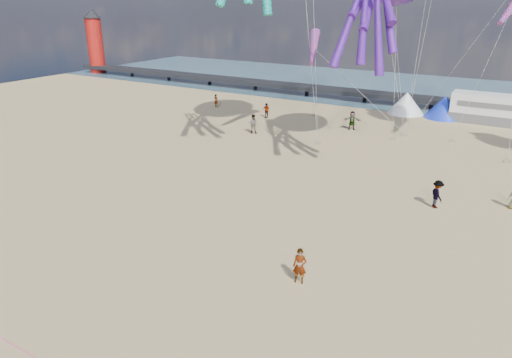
% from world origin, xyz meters
% --- Properties ---
extents(ground, '(120.00, 120.00, 0.00)m').
position_xyz_m(ground, '(0.00, 0.00, 0.00)').
color(ground, tan).
rests_on(ground, ground).
extents(water, '(120.00, 120.00, 0.00)m').
position_xyz_m(water, '(0.00, 55.00, 0.02)').
color(water, '#3B5E72').
rests_on(water, ground).
extents(pier, '(60.00, 3.00, 0.50)m').
position_xyz_m(pier, '(-28.00, 44.00, 1.00)').
color(pier, black).
rests_on(pier, ground).
extents(lighthouse, '(2.60, 2.60, 9.00)m').
position_xyz_m(lighthouse, '(-56.00, 44.00, 4.50)').
color(lighthouse, '#A5140F').
rests_on(lighthouse, ground).
extents(motorhome_0, '(6.60, 2.50, 3.00)m').
position_xyz_m(motorhome_0, '(6.00, 40.00, 1.50)').
color(motorhome_0, silver).
rests_on(motorhome_0, ground).
extents(tent_white, '(4.00, 4.00, 2.40)m').
position_xyz_m(tent_white, '(-2.00, 40.00, 1.20)').
color(tent_white, white).
rests_on(tent_white, ground).
extents(tent_blue, '(4.00, 4.00, 2.40)m').
position_xyz_m(tent_blue, '(2.00, 40.00, 1.20)').
color(tent_blue, '#1933CC').
rests_on(tent_blue, ground).
extents(standing_person, '(0.70, 0.54, 1.71)m').
position_xyz_m(standing_person, '(1.94, 4.11, 0.85)').
color(standing_person, tan).
rests_on(standing_person, ground).
extents(beachgoer_1, '(1.04, 0.84, 1.84)m').
position_xyz_m(beachgoer_1, '(-12.61, 24.31, 0.92)').
color(beachgoer_1, '#7F6659').
rests_on(beachgoer_1, ground).
extents(beachgoer_2, '(1.04, 1.09, 1.77)m').
position_xyz_m(beachgoer_2, '(5.73, 15.67, 0.88)').
color(beachgoer_2, '#7F6659').
rests_on(beachgoer_2, ground).
extents(beachgoer_3, '(1.07, 0.68, 1.59)m').
position_xyz_m(beachgoer_3, '(-14.51, 30.29, 0.80)').
color(beachgoer_3, '#7F6659').
rests_on(beachgoer_3, ground).
extents(beachgoer_4, '(1.16, 0.79, 1.83)m').
position_xyz_m(beachgoer_4, '(-4.89, 30.37, 0.92)').
color(beachgoer_4, '#7F6659').
rests_on(beachgoer_4, ground).
extents(beachgoer_5, '(1.49, 0.63, 1.56)m').
position_xyz_m(beachgoer_5, '(-22.18, 31.78, 0.78)').
color(beachgoer_5, '#7F6659').
rests_on(beachgoer_5, ground).
extents(sandbag_a, '(0.50, 0.35, 0.22)m').
position_xyz_m(sandbag_a, '(-5.79, 24.10, 0.11)').
color(sandbag_a, gray).
rests_on(sandbag_a, ground).
extents(sandbag_b, '(0.50, 0.35, 0.22)m').
position_xyz_m(sandbag_b, '(-0.38, 28.80, 0.11)').
color(sandbag_b, gray).
rests_on(sandbag_b, ground).
extents(sandbag_c, '(0.50, 0.35, 0.22)m').
position_xyz_m(sandbag_c, '(9.07, 27.26, 0.11)').
color(sandbag_c, gray).
rests_on(sandbag_c, ground).
extents(sandbag_d, '(0.50, 0.35, 0.22)m').
position_xyz_m(sandbag_d, '(4.37, 30.82, 0.11)').
color(sandbag_d, gray).
rests_on(sandbag_d, ground).
extents(sandbag_e, '(0.50, 0.35, 0.22)m').
position_xyz_m(sandbag_e, '(0.21, 30.66, 0.11)').
color(sandbag_e, gray).
rests_on(sandbag_e, ground).
extents(windsock_right, '(2.38, 4.41, 4.37)m').
position_xyz_m(windsock_right, '(-6.21, 23.21, 8.32)').
color(windsock_right, red).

